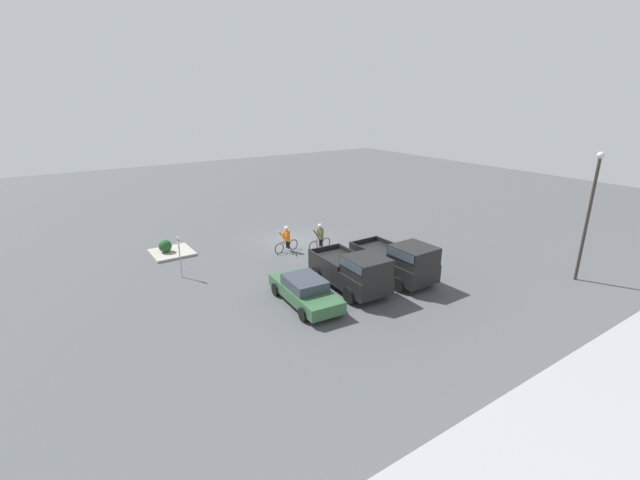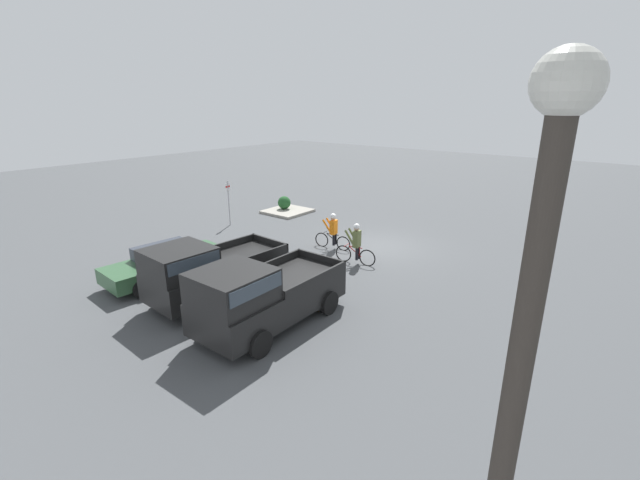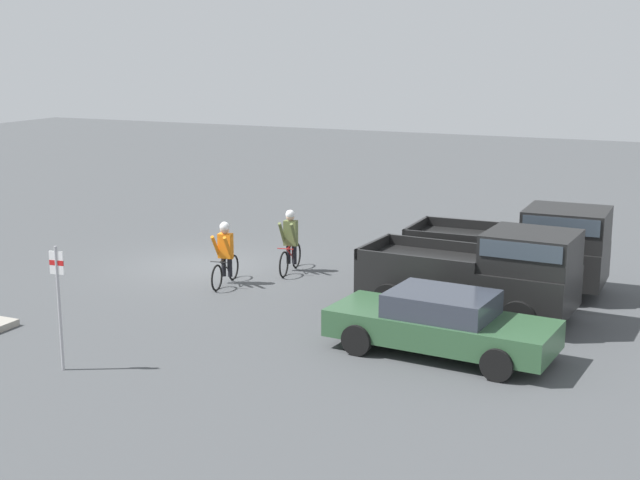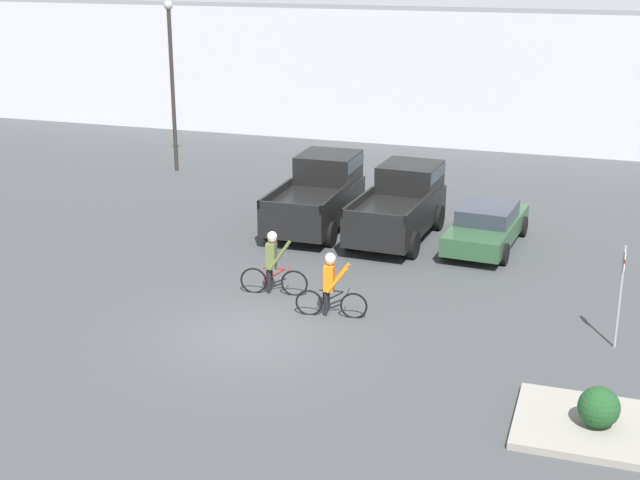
% 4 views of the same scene
% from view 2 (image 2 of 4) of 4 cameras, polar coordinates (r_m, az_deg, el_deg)
% --- Properties ---
extents(ground_plane, '(80.00, 80.00, 0.00)m').
position_cam_2_polar(ground_plane, '(20.45, 7.83, -0.79)').
color(ground_plane, '#424447').
extents(pickup_truck_0, '(2.31, 4.99, 2.21)m').
position_cam_2_polar(pickup_truck_0, '(12.79, -7.98, -7.23)').
color(pickup_truck_0, black).
rests_on(pickup_truck_0, ground_plane).
extents(pickup_truck_1, '(2.40, 4.97, 2.14)m').
position_cam_2_polar(pickup_truck_1, '(14.98, -14.75, -3.89)').
color(pickup_truck_1, black).
rests_on(pickup_truck_1, ground_plane).
extents(sedan_0, '(2.20, 4.73, 1.32)m').
position_cam_2_polar(sedan_0, '(17.40, -19.73, -2.80)').
color(sedan_0, '#2D5133').
rests_on(sedan_0, ground_plane).
extents(cyclist_0, '(1.82, 0.52, 1.71)m').
position_cam_2_polar(cyclist_0, '(19.68, 1.73, 1.28)').
color(cyclist_0, black).
rests_on(cyclist_0, ground_plane).
extents(cyclist_1, '(1.83, 0.52, 1.78)m').
position_cam_2_polar(cyclist_1, '(17.88, 4.82, -0.45)').
color(cyclist_1, black).
rests_on(cyclist_1, ground_plane).
extents(fire_lane_sign, '(0.06, 0.30, 2.48)m').
position_cam_2_polar(fire_lane_sign, '(23.84, -12.11, 5.42)').
color(fire_lane_sign, '#9E9EA3').
rests_on(fire_lane_sign, ground_plane).
extents(curb_island, '(2.41, 2.51, 0.15)m').
position_cam_2_polar(curb_island, '(26.45, -4.36, 3.85)').
color(curb_island, gray).
rests_on(curb_island, ground_plane).
extents(shrub, '(0.80, 0.80, 0.80)m').
position_cam_2_polar(shrub, '(26.63, -4.79, 4.99)').
color(shrub, '#1E4C23').
rests_on(shrub, curb_island).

